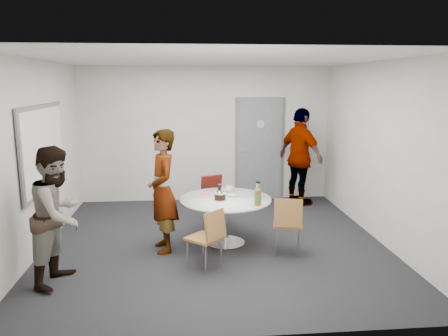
{
  "coord_description": "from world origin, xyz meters",
  "views": [
    {
      "loc": [
        -0.43,
        -6.24,
        2.4
      ],
      "look_at": [
        0.16,
        0.25,
        1.1
      ],
      "focal_mm": 35.0,
      "sensor_mm": 36.0,
      "label": 1
    }
  ],
  "objects": [
    {
      "name": "wall_left",
      "position": [
        -2.5,
        0.0,
        1.35
      ],
      "size": [
        0.0,
        5.0,
        5.0
      ],
      "primitive_type": "plane",
      "rotation": [
        1.57,
        0.0,
        1.57
      ],
      "color": "beige",
      "rests_on": "floor"
    },
    {
      "name": "wall_right",
      "position": [
        2.5,
        0.0,
        1.35
      ],
      "size": [
        0.0,
        5.0,
        5.0
      ],
      "primitive_type": "plane",
      "rotation": [
        1.57,
        0.0,
        -1.57
      ],
      "color": "beige",
      "rests_on": "floor"
    },
    {
      "name": "whiteboard",
      "position": [
        -2.46,
        0.2,
        1.45
      ],
      "size": [
        0.04,
        1.9,
        1.25
      ],
      "color": "slate",
      "rests_on": "wall_left"
    },
    {
      "name": "chair_near_right",
      "position": [
        0.98,
        -0.56,
        0.51
      ],
      "size": [
        0.48,
        0.51,
        0.84
      ],
      "rotation": [
        0.0,
        0.0,
        -0.23
      ],
      "color": "olive",
      "rests_on": "floor"
    },
    {
      "name": "ceiling",
      "position": [
        0.0,
        0.0,
        2.7
      ],
      "size": [
        5.0,
        5.0,
        0.0
      ],
      "primitive_type": "plane",
      "rotation": [
        3.14,
        0.0,
        0.0
      ],
      "color": "silver",
      "rests_on": "wall_back"
    },
    {
      "name": "floor",
      "position": [
        0.0,
        0.0,
        0.0
      ],
      "size": [
        5.0,
        5.0,
        0.0
      ],
      "primitive_type": "plane",
      "color": "black",
      "rests_on": "ground"
    },
    {
      "name": "table",
      "position": [
        0.18,
        -0.05,
        0.61
      ],
      "size": [
        1.35,
        1.35,
        0.99
      ],
      "color": "white",
      "rests_on": "floor"
    },
    {
      "name": "door",
      "position": [
        1.1,
        2.48,
        1.03
      ],
      "size": [
        1.02,
        0.17,
        2.12
      ],
      "color": "slate",
      "rests_on": "wall_back"
    },
    {
      "name": "person_main",
      "position": [
        -0.75,
        -0.21,
        0.87
      ],
      "size": [
        0.56,
        0.72,
        1.75
      ],
      "primitive_type": "imported",
      "rotation": [
        0.0,
        0.0,
        -1.32
      ],
      "color": "#A5C6EA",
      "rests_on": "floor"
    },
    {
      "name": "person_left",
      "position": [
        -1.95,
        -1.09,
        0.83
      ],
      "size": [
        0.81,
        0.94,
        1.67
      ],
      "primitive_type": "imported",
      "rotation": [
        0.0,
        0.0,
        1.32
      ],
      "color": "white",
      "rests_on": "floor"
    },
    {
      "name": "chair_far",
      "position": [
        0.05,
        0.89,
        0.51
      ],
      "size": [
        0.53,
        0.55,
        0.84
      ],
      "rotation": [
        0.0,
        0.0,
        3.55
      ],
      "color": "#5B1712",
      "rests_on": "floor"
    },
    {
      "name": "person_right",
      "position": [
        1.81,
        1.95,
        0.95
      ],
      "size": [
        0.94,
        1.2,
        1.9
      ],
      "primitive_type": "imported",
      "rotation": [
        0.0,
        0.0,
        2.07
      ],
      "color": "black",
      "rests_on": "floor"
    },
    {
      "name": "wall_back",
      "position": [
        0.0,
        2.5,
        1.35
      ],
      "size": [
        5.0,
        0.0,
        5.0
      ],
      "primitive_type": "plane",
      "rotation": [
        1.57,
        0.0,
        0.0
      ],
      "color": "beige",
      "rests_on": "floor"
    },
    {
      "name": "wall_front",
      "position": [
        0.0,
        -2.5,
        1.35
      ],
      "size": [
        5.0,
        0.0,
        5.0
      ],
      "primitive_type": "plane",
      "rotation": [
        -1.57,
        0.0,
        0.0
      ],
      "color": "beige",
      "rests_on": "floor"
    },
    {
      "name": "chair_near_left",
      "position": [
        -0.14,
        -0.94,
        0.49
      ],
      "size": [
        0.56,
        0.56,
        0.8
      ],
      "rotation": [
        0.0,
        0.0,
        0.82
      ],
      "color": "olive",
      "rests_on": "floor"
    }
  ]
}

